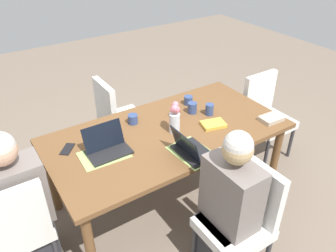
{
  "coord_description": "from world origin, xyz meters",
  "views": [
    {
      "loc": [
        1.28,
        1.95,
        2.29
      ],
      "look_at": [
        0.0,
        0.0,
        0.8
      ],
      "focal_mm": 35.62,
      "sensor_mm": 36.0,
      "label": 1
    }
  ],
  "objects_px": {
    "laptop_far_left_near": "(191,150)",
    "book_blue_cover": "(271,119)",
    "chair_head_left_right_near": "(265,112)",
    "coffee_mug_centre_right": "(209,109)",
    "flower_vase": "(175,117)",
    "chair_far_left_near": "(242,215)",
    "book_red_cover": "(213,124)",
    "coffee_mug_far_left": "(176,113)",
    "phone_black": "(67,149)",
    "chair_near_left_far": "(117,116)",
    "chair_head_right_left_mid": "(16,227)",
    "coffee_mug_near_left": "(133,119)",
    "person_far_left_near": "(229,212)",
    "laptop_head_right_left_mid": "(107,147)",
    "coffee_mug_centre_left": "(192,108)",
    "dining_table": "(168,138)",
    "coffee_mug_near_right": "(188,100)"
  },
  "relations": [
    {
      "from": "coffee_mug_far_left",
      "to": "chair_head_right_left_mid",
      "type": "bearing_deg",
      "value": 9.58
    },
    {
      "from": "flower_vase",
      "to": "phone_black",
      "type": "xyz_separation_m",
      "value": [
        0.83,
        -0.25,
        -0.14
      ]
    },
    {
      "from": "laptop_head_right_left_mid",
      "to": "chair_near_left_far",
      "type": "bearing_deg",
      "value": -119.02
    },
    {
      "from": "chair_far_left_near",
      "to": "laptop_head_right_left_mid",
      "type": "bearing_deg",
      "value": -55.83
    },
    {
      "from": "chair_far_left_near",
      "to": "coffee_mug_centre_right",
      "type": "bearing_deg",
      "value": -114.58
    },
    {
      "from": "laptop_far_left_near",
      "to": "chair_head_left_right_near",
      "type": "bearing_deg",
      "value": -162.09
    },
    {
      "from": "coffee_mug_near_right",
      "to": "laptop_head_right_left_mid",
      "type": "bearing_deg",
      "value": 15.7
    },
    {
      "from": "laptop_head_right_left_mid",
      "to": "coffee_mug_centre_right",
      "type": "xyz_separation_m",
      "value": [
        -1.01,
        -0.01,
        0.01
      ]
    },
    {
      "from": "chair_far_left_near",
      "to": "coffee_mug_near_right",
      "type": "xyz_separation_m",
      "value": [
        -0.37,
        -1.16,
        0.29
      ]
    },
    {
      "from": "chair_head_left_right_near",
      "to": "coffee_mug_far_left",
      "type": "bearing_deg",
      "value": -4.89
    },
    {
      "from": "person_far_left_near",
      "to": "book_red_cover",
      "type": "height_order",
      "value": "person_far_left_near"
    },
    {
      "from": "chair_head_right_left_mid",
      "to": "person_far_left_near",
      "type": "bearing_deg",
      "value": 150.9
    },
    {
      "from": "laptop_far_left_near",
      "to": "coffee_mug_centre_left",
      "type": "xyz_separation_m",
      "value": [
        -0.39,
        -0.5,
        0.01
      ]
    },
    {
      "from": "chair_head_left_right_near",
      "to": "book_blue_cover",
      "type": "distance_m",
      "value": 0.65
    },
    {
      "from": "flower_vase",
      "to": "laptop_far_left_near",
      "type": "height_order",
      "value": "flower_vase"
    },
    {
      "from": "chair_head_right_left_mid",
      "to": "laptop_head_right_left_mid",
      "type": "distance_m",
      "value": 0.82
    },
    {
      "from": "chair_head_left_right_near",
      "to": "person_far_left_near",
      "type": "bearing_deg",
      "value": 33.77
    },
    {
      "from": "chair_far_left_near",
      "to": "person_far_left_near",
      "type": "height_order",
      "value": "person_far_left_near"
    },
    {
      "from": "chair_far_left_near",
      "to": "phone_black",
      "type": "height_order",
      "value": "chair_far_left_near"
    },
    {
      "from": "chair_head_right_left_mid",
      "to": "coffee_mug_far_left",
      "type": "bearing_deg",
      "value": -170.42
    },
    {
      "from": "flower_vase",
      "to": "coffee_mug_centre_left",
      "type": "xyz_separation_m",
      "value": [
        -0.31,
        -0.17,
        -0.09
      ]
    },
    {
      "from": "coffee_mug_near_left",
      "to": "book_blue_cover",
      "type": "xyz_separation_m",
      "value": [
        -1.04,
        0.63,
        -0.02
      ]
    },
    {
      "from": "coffee_mug_near_left",
      "to": "book_blue_cover",
      "type": "relative_size",
      "value": 0.43
    },
    {
      "from": "chair_head_left_right_near",
      "to": "chair_far_left_near",
      "type": "bearing_deg",
      "value": 37.18
    },
    {
      "from": "chair_near_left_far",
      "to": "laptop_far_left_near",
      "type": "relative_size",
      "value": 2.81
    },
    {
      "from": "laptop_head_right_left_mid",
      "to": "phone_black",
      "type": "relative_size",
      "value": 2.13
    },
    {
      "from": "chair_head_right_left_mid",
      "to": "laptop_far_left_near",
      "type": "height_order",
      "value": "laptop_far_left_near"
    },
    {
      "from": "flower_vase",
      "to": "phone_black",
      "type": "distance_m",
      "value": 0.88
    },
    {
      "from": "chair_far_left_near",
      "to": "book_red_cover",
      "type": "distance_m",
      "value": 0.84
    },
    {
      "from": "chair_far_left_near",
      "to": "coffee_mug_centre_right",
      "type": "height_order",
      "value": "chair_far_left_near"
    },
    {
      "from": "dining_table",
      "to": "laptop_far_left_near",
      "type": "distance_m",
      "value": 0.39
    },
    {
      "from": "laptop_head_right_left_mid",
      "to": "book_red_cover",
      "type": "distance_m",
      "value": 0.93
    },
    {
      "from": "chair_head_left_right_near",
      "to": "coffee_mug_centre_right",
      "type": "bearing_deg",
      "value": 2.39
    },
    {
      "from": "dining_table",
      "to": "book_blue_cover",
      "type": "height_order",
      "value": "book_blue_cover"
    },
    {
      "from": "chair_head_left_right_near",
      "to": "coffee_mug_centre_left",
      "type": "xyz_separation_m",
      "value": [
        0.93,
        -0.08,
        0.3
      ]
    },
    {
      "from": "chair_near_left_far",
      "to": "book_red_cover",
      "type": "relative_size",
      "value": 4.5
    },
    {
      "from": "phone_black",
      "to": "laptop_head_right_left_mid",
      "type": "bearing_deg",
      "value": 92.08
    },
    {
      "from": "coffee_mug_centre_right",
      "to": "book_blue_cover",
      "type": "distance_m",
      "value": 0.55
    },
    {
      "from": "coffee_mug_near_left",
      "to": "coffee_mug_centre_left",
      "type": "distance_m",
      "value": 0.56
    },
    {
      "from": "laptop_far_left_near",
      "to": "book_blue_cover",
      "type": "relative_size",
      "value": 1.6
    },
    {
      "from": "coffee_mug_far_left",
      "to": "phone_black",
      "type": "xyz_separation_m",
      "value": [
        0.98,
        -0.06,
        -0.04
      ]
    },
    {
      "from": "coffee_mug_centre_right",
      "to": "book_blue_cover",
      "type": "relative_size",
      "value": 0.52
    },
    {
      "from": "laptop_far_left_near",
      "to": "person_far_left_near",
      "type": "bearing_deg",
      "value": 91.69
    },
    {
      "from": "chair_far_left_near",
      "to": "coffee_mug_centre_left",
      "type": "xyz_separation_m",
      "value": [
        -0.3,
        -1.01,
        0.3
      ]
    },
    {
      "from": "laptop_far_left_near",
      "to": "coffee_mug_centre_right",
      "type": "bearing_deg",
      "value": -141.87
    },
    {
      "from": "coffee_mug_far_left",
      "to": "chair_near_left_far",
      "type": "bearing_deg",
      "value": -69.91
    },
    {
      "from": "person_far_left_near",
      "to": "chair_head_left_right_near",
      "type": "relative_size",
      "value": 1.33
    },
    {
      "from": "dining_table",
      "to": "chair_head_right_left_mid",
      "type": "relative_size",
      "value": 2.23
    },
    {
      "from": "chair_head_left_right_near",
      "to": "flower_vase",
      "type": "xyz_separation_m",
      "value": [
        1.24,
        0.09,
        0.39
      ]
    },
    {
      "from": "flower_vase",
      "to": "coffee_mug_centre_right",
      "type": "relative_size",
      "value": 2.6
    }
  ]
}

